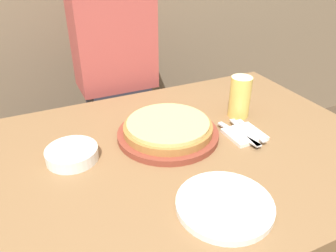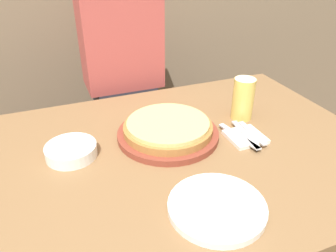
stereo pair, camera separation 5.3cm
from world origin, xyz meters
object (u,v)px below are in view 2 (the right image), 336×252
beer_glass (243,97)px  spoon (252,133)px  diner_person (124,95)px  fork (239,136)px  dinner_knife (246,134)px  pizza_on_board (168,130)px  side_bowl (71,151)px  dinner_plate (217,207)px

beer_glass → spoon: bearing=-107.1°
beer_glass → diner_person: (-0.30, 0.50, -0.15)m
fork → beer_glass: bearing=54.7°
dinner_knife → diner_person: 0.67m
pizza_on_board → fork: pizza_on_board is taller
beer_glass → fork: size_ratio=0.84×
pizza_on_board → side_bowl: size_ratio=2.18×
fork → diner_person: (-0.21, 0.62, -0.09)m
side_bowl → spoon: bearing=-10.7°
dinner_knife → spoon: same height
dinner_plate → spoon: 0.36m
side_bowl → dinner_plate: bearing=-50.4°
dinner_plate → dinner_knife: bearing=45.9°
pizza_on_board → side_bowl: (-0.30, 0.01, -0.01)m
beer_glass → dinner_knife: 0.15m
side_bowl → fork: bearing=-11.7°
pizza_on_board → dinner_knife: size_ratio=1.84×
beer_glass → spoon: (-0.04, -0.13, -0.06)m
pizza_on_board → dinner_plate: pizza_on_board is taller
spoon → diner_person: bearing=112.6°
side_bowl → dinner_knife: bearing=-11.2°
dinner_knife → beer_glass: bearing=63.1°
pizza_on_board → diner_person: diner_person is taller
dinner_knife → side_bowl: bearing=168.8°
beer_glass → diner_person: 0.60m
pizza_on_board → diner_person: bearing=91.0°
beer_glass → dinner_knife: beer_glass is taller
side_bowl → diner_person: diner_person is taller
dinner_knife → diner_person: bearing=110.6°
pizza_on_board → spoon: size_ratio=2.17×
dinner_knife → fork: bearing=180.0°
spoon → diner_person: (-0.26, 0.62, -0.09)m
pizza_on_board → fork: size_ratio=1.85×
beer_glass → side_bowl: size_ratio=0.98×
beer_glass → spoon: beer_glass is taller
beer_glass → diner_person: diner_person is taller
dinner_plate → fork: 0.32m
dinner_knife → diner_person: (-0.23, 0.62, -0.09)m
pizza_on_board → diner_person: 0.53m
pizza_on_board → beer_glass: 0.29m
fork → dinner_knife: (0.03, 0.00, 0.00)m
beer_glass → fork: 0.17m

